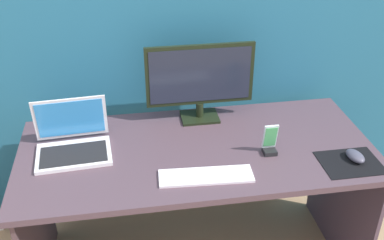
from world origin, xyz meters
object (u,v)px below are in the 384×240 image
at_px(monitor, 200,80).
at_px(mouse, 355,156).
at_px(keyboard_external, 207,176).
at_px(laptop, 73,142).
at_px(phone_in_dock, 270,143).

height_order(monitor, mouse, monitor).
height_order(keyboard_external, mouse, mouse).
xyz_separation_m(laptop, keyboard_external, (0.54, -0.27, -0.04)).
distance_m(laptop, phone_in_dock, 0.85).
distance_m(mouse, phone_in_dock, 0.36).
bearing_deg(monitor, laptop, -161.87).
height_order(laptop, keyboard_external, laptop).
distance_m(monitor, phone_in_dock, 0.45).
distance_m(keyboard_external, mouse, 0.64).
distance_m(monitor, mouse, 0.76).
distance_m(laptop, mouse, 1.20).
bearing_deg(monitor, mouse, -37.89).
bearing_deg(keyboard_external, mouse, 4.81).
height_order(monitor, keyboard_external, monitor).
relative_size(monitor, mouse, 5.08).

